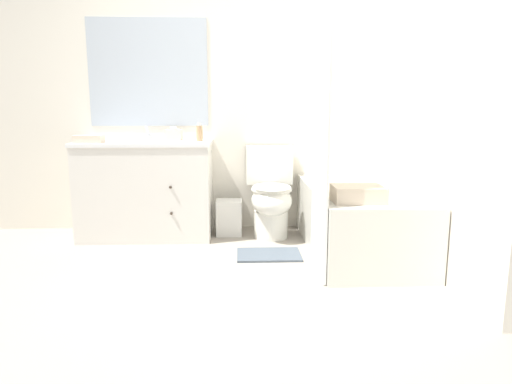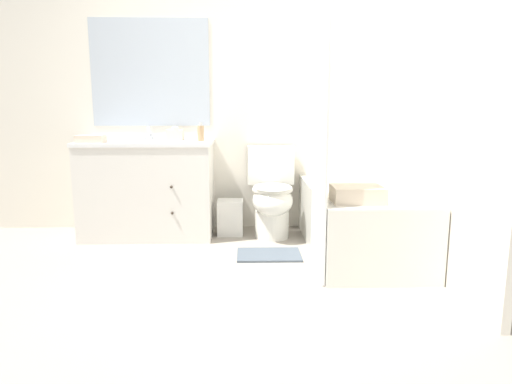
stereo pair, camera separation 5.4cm
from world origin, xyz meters
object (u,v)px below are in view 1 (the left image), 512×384
object	(u,v)px
tissue_box	(174,134)
bath_mat	(269,255)
vanity_cabinet	(147,188)
soap_dispenser	(199,133)
sink_faucet	(149,136)
bath_towel_folded	(358,194)
bathtub	(357,219)
wastebasket	(229,218)
toilet	(271,194)
hand_towel_folded	(89,139)

from	to	relation	value
tissue_box	bath_mat	bearing A→B (deg)	-42.39
vanity_cabinet	soap_dispenser	distance (m)	0.66
sink_faucet	bath_towel_folded	distance (m)	1.99
vanity_cabinet	tissue_box	distance (m)	0.52
bathtub	bath_towel_folded	xyz separation A→B (m)	(-0.14, -0.53, 0.30)
sink_faucet	wastebasket	bearing A→B (deg)	-13.75
wastebasket	bathtub	bearing A→B (deg)	-25.71
toilet	bath_towel_folded	size ratio (longest dim) A/B	2.36
toilet	bath_towel_folded	distance (m)	1.10
bathtub	sink_faucet	bearing A→B (deg)	159.00
bathtub	bath_towel_folded	size ratio (longest dim) A/B	4.68
wastebasket	hand_towel_folded	size ratio (longest dim) A/B	1.40
toilet	sink_faucet	bearing A→B (deg)	168.03
bathtub	bath_towel_folded	bearing A→B (deg)	-105.02
sink_faucet	bathtub	distance (m)	1.93
hand_towel_folded	bath_mat	distance (m)	1.71
sink_faucet	bath_towel_folded	xyz separation A→B (m)	(1.57, -1.18, -0.31)
vanity_cabinet	bath_towel_folded	bearing A→B (deg)	-32.81
bathtub	bath_mat	distance (m)	0.74
soap_dispenser	hand_towel_folded	distance (m)	0.89
tissue_box	hand_towel_folded	world-z (taller)	tissue_box
bathtub	bath_mat	size ratio (longest dim) A/B	3.18
tissue_box	wastebasket	bearing A→B (deg)	-13.99
bath_towel_folded	bath_mat	xyz separation A→B (m)	(-0.55, 0.41, -0.54)
bath_towel_folded	sink_faucet	bearing A→B (deg)	142.91
bathtub	tissue_box	distance (m)	1.71
bathtub	tissue_box	xyz separation A→B (m)	(-1.48, 0.60, 0.62)
toilet	bathtub	bearing A→B (deg)	-33.80
sink_faucet	hand_towel_folded	world-z (taller)	sink_faucet
bathtub	hand_towel_folded	xyz separation A→B (m)	(-2.12, 0.30, 0.60)
bathtub	hand_towel_folded	world-z (taller)	hand_towel_folded
toilet	soap_dispenser	bearing A→B (deg)	176.04
toilet	hand_towel_folded	world-z (taller)	hand_towel_folded
vanity_cabinet	bath_towel_folded	xyz separation A→B (m)	(1.57, -1.01, 0.13)
tissue_box	vanity_cabinet	bearing A→B (deg)	-152.15
bathtub	bath_mat	bearing A→B (deg)	-170.39
hand_towel_folded	bath_mat	size ratio (longest dim) A/B	0.46
toilet	tissue_box	bearing A→B (deg)	168.38
bathtub	wastebasket	distance (m)	1.12
bathtub	toilet	bearing A→B (deg)	146.20
tissue_box	bath_towel_folded	xyz separation A→B (m)	(1.34, -1.13, -0.33)
bath_mat	bath_towel_folded	bearing A→B (deg)	-36.79
bath_towel_folded	bathtub	bearing A→B (deg)	74.98
vanity_cabinet	hand_towel_folded	world-z (taller)	hand_towel_folded
bath_mat	vanity_cabinet	bearing A→B (deg)	149.50
sink_faucet	tissue_box	distance (m)	0.24
hand_towel_folded	soap_dispenser	bearing A→B (deg)	10.82
vanity_cabinet	toilet	bearing A→B (deg)	-2.78
bathtub	vanity_cabinet	bearing A→B (deg)	164.26
bath_towel_folded	hand_towel_folded	bearing A→B (deg)	157.11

